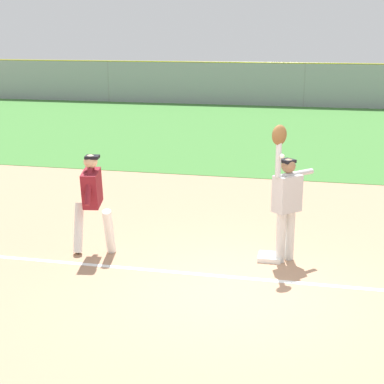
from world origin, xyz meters
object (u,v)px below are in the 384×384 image
Objects in this scene: baseball at (282,156)px; parked_car_tan at (221,84)px; parked_car_black at (321,87)px; fielder at (286,195)px; first_base at (270,257)px; runner at (92,197)px.

baseball reaches higher than parked_car_tan.
baseball is 25.76m from parked_car_black.
fielder is 25.52m from parked_car_black.
fielder is 30.81× the size of baseball.
fielder is (0.23, 0.00, 1.08)m from first_base.
fielder is 26.34m from parked_car_tan.
parked_car_tan is at bearing 101.94° from first_base.
first_base is 0.22× the size of runner.
parked_car_tan is at bearing 102.17° from baseball.
baseball is 26.56m from parked_car_tan.
parked_car_black is (5.83, -0.21, 0.00)m from parked_car_tan.
runner is 26.23m from parked_car_tan.
fielder reaches higher than parked_car_tan.
baseball is at bearing -6.44° from runner.
baseball is at bearing -74.27° from parked_car_tan.
parked_car_tan reaches higher than first_base.
runner is 3.21m from baseball.
first_base is 25.53m from parked_car_black.
runner is (-3.17, -0.38, -0.12)m from fielder.
parked_car_tan is at bearing -34.68° from fielder.
parked_car_tan is (-5.44, 25.72, 0.63)m from first_base.
fielder is at bearing -90.01° from parked_car_black.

